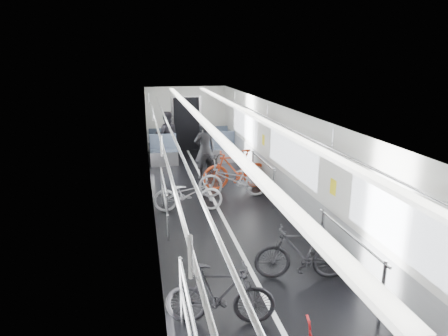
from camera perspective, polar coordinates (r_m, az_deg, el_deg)
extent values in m
cube|color=black|center=(8.85, 0.11, -7.59)|extent=(3.00, 14.00, 0.01)
cube|color=white|center=(8.19, 0.12, 7.98)|extent=(3.00, 14.00, 0.02)
cube|color=silver|center=(8.28, -10.10, -0.70)|extent=(0.02, 14.00, 2.40)
cube|color=silver|center=(8.86, 9.64, 0.43)|extent=(0.02, 14.00, 2.40)
cube|color=silver|center=(15.21, -5.38, 7.02)|extent=(3.00, 0.02, 2.40)
cube|color=white|center=(8.85, 0.11, -7.57)|extent=(0.08, 13.80, 0.01)
cube|color=gray|center=(8.52, -9.66, -5.53)|extent=(0.01, 13.90, 0.90)
cube|color=gray|center=(9.08, 9.25, -4.14)|extent=(0.01, 13.90, 0.90)
cube|color=white|center=(8.22, -9.96, 0.65)|extent=(0.01, 10.80, 0.75)
cube|color=white|center=(8.80, 9.52, 1.68)|extent=(0.01, 10.80, 0.75)
cube|color=white|center=(8.11, -3.72, 7.43)|extent=(0.14, 13.40, 0.05)
cube|color=white|center=(8.33, 3.85, 7.66)|extent=(0.14, 13.40, 0.05)
cube|color=black|center=(15.19, -5.34, 6.24)|extent=(0.95, 0.10, 2.00)
imported|color=black|center=(5.58, -0.56, -17.61)|extent=(1.54, 0.74, 0.89)
imported|color=silver|center=(9.32, -5.15, -3.67)|extent=(1.65, 0.71, 0.84)
imported|color=black|center=(6.68, 11.08, -11.76)|extent=(1.60, 0.71, 0.93)
imported|color=#9F9EA3|center=(10.17, 1.39, -1.61)|extent=(1.85, 0.78, 0.94)
imported|color=#AD3515|center=(10.75, 1.74, -0.22)|extent=(1.82, 0.52, 1.09)
imported|color=black|center=(11.67, -1.28, 0.49)|extent=(0.97, 1.73, 0.86)
imported|color=black|center=(11.61, -2.76, 2.62)|extent=(0.70, 0.53, 1.73)
imported|color=#29262D|center=(14.09, -8.17, 4.68)|extent=(0.84, 0.67, 1.65)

